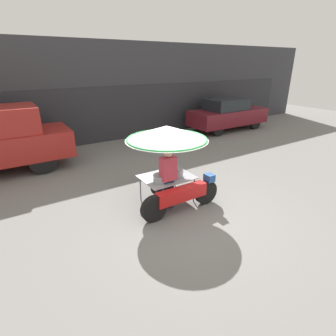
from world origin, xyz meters
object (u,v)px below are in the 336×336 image
at_px(vendor_motorcycle_cart, 169,144).
at_px(parked_car, 227,114).
at_px(potted_plant, 255,113).
at_px(vendor_person, 168,176).

bearing_deg(vendor_motorcycle_cart, parked_car, 35.78).
bearing_deg(parked_car, potted_plant, 13.74).
relative_size(vendor_person, potted_plant, 1.71).
xyz_separation_m(vendor_person, potted_plant, (10.19, 5.98, -0.36)).
height_order(vendor_motorcycle_cart, potted_plant, vendor_motorcycle_cart).
bearing_deg(vendor_motorcycle_cart, potted_plant, 29.79).
xyz_separation_m(parked_car, potted_plant, (3.12, 0.76, -0.34)).
relative_size(vendor_motorcycle_cart, potted_plant, 2.39).
height_order(vendor_motorcycle_cart, vendor_person, vendor_motorcycle_cart).
relative_size(vendor_motorcycle_cart, parked_car, 0.49).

